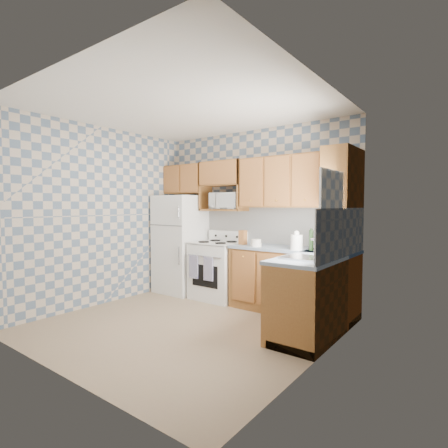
{
  "coord_description": "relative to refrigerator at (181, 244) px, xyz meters",
  "views": [
    {
      "loc": [
        2.97,
        -3.15,
        1.51
      ],
      "look_at": [
        0.05,
        0.75,
        1.25
      ],
      "focal_mm": 28.0,
      "sensor_mm": 36.0,
      "label": 1
    }
  ],
  "objects": [
    {
      "name": "window",
      "position": [
        2.96,
        -0.8,
        0.61
      ],
      "size": [
        0.02,
        0.66,
        0.86
      ],
      "primitive_type": "cube",
      "color": "white",
      "rests_on": "right_wall"
    },
    {
      "name": "bottle_1",
      "position": [
        2.54,
        -0.14,
        0.2
      ],
      "size": [
        0.06,
        0.06,
        0.25
      ],
      "primitive_type": "cylinder",
      "color": "black",
      "rests_on": "countertop_back"
    },
    {
      "name": "sink",
      "position": [
        2.67,
        -0.8,
        0.09
      ],
      "size": [
        0.48,
        0.4,
        0.03
      ],
      "primitive_type": "cube",
      "color": "#B7B7BC",
      "rests_on": "countertop_right"
    },
    {
      "name": "upper_cabinets_fridge",
      "position": [
        -0.02,
        0.19,
        1.13
      ],
      "size": [
        0.82,
        0.33,
        0.5
      ],
      "primitive_type": "cube",
      "color": "brown",
      "rests_on": "back_wall"
    },
    {
      "name": "right_wall",
      "position": [
        2.97,
        -1.25,
        0.51
      ],
      "size": [
        0.02,
        3.2,
        2.7
      ],
      "primitive_type": "cube",
      "color": "slate",
      "rests_on": "ground"
    },
    {
      "name": "cooktop",
      "position": [
        0.8,
        0.03,
        0.07
      ],
      "size": [
        0.76,
        0.65,
        0.02
      ],
      "primitive_type": "cube",
      "color": "silver",
      "rests_on": "stove_body"
    },
    {
      "name": "base_cabinets_right",
      "position": [
        2.67,
        -0.45,
        -0.4
      ],
      "size": [
        0.6,
        1.6,
        0.88
      ],
      "primitive_type": "cube",
      "color": "brown",
      "rests_on": "floor"
    },
    {
      "name": "base_cabinets_back",
      "position": [
        2.1,
        0.05,
        -0.4
      ],
      "size": [
        1.75,
        0.6,
        0.88
      ],
      "primitive_type": "cube",
      "color": "brown",
      "rests_on": "floor"
    },
    {
      "name": "back_wall",
      "position": [
        1.27,
        0.35,
        0.51
      ],
      "size": [
        3.4,
        0.02,
        2.7
      ],
      "primitive_type": "cube",
      "color": "slate",
      "rests_on": "ground"
    },
    {
      "name": "stove_body",
      "position": [
        0.8,
        0.03,
        -0.39
      ],
      "size": [
        0.76,
        0.65,
        0.9
      ],
      "primitive_type": "cube",
      "color": "white",
      "rests_on": "floor"
    },
    {
      "name": "dish_towel_right",
      "position": [
        0.89,
        -0.32,
        -0.29
      ],
      "size": [
        0.17,
        0.02,
        0.37
      ],
      "primitive_type": "cube",
      "color": "navy",
      "rests_on": "stove_body"
    },
    {
      "name": "refrigerator",
      "position": [
        0.0,
        0.0,
        0.0
      ],
      "size": [
        0.75,
        0.7,
        1.68
      ],
      "primitive_type": "cube",
      "color": "white",
      "rests_on": "floor"
    },
    {
      "name": "upper_cabinets_back",
      "position": [
        2.1,
        0.19,
        1.01
      ],
      "size": [
        1.75,
        0.33,
        0.74
      ],
      "primitive_type": "cube",
      "color": "brown",
      "rests_on": "back_wall"
    },
    {
      "name": "electric_kettle",
      "position": [
        2.25,
        -0.14,
        0.18
      ],
      "size": [
        0.16,
        0.16,
        0.2
      ],
      "primitive_type": "cylinder",
      "color": "white",
      "rests_on": "countertop_back"
    },
    {
      "name": "floor",
      "position": [
        1.27,
        -1.25,
        -0.84
      ],
      "size": [
        3.4,
        3.4,
        0.0
      ],
      "primitive_type": "plane",
      "color": "#8E745A",
      "rests_on": "ground"
    },
    {
      "name": "backsplash_right",
      "position": [
        2.96,
        -0.45,
        0.36
      ],
      "size": [
        0.02,
        1.6,
        0.56
      ],
      "primitive_type": "cube",
      "color": "white",
      "rests_on": "right_wall"
    },
    {
      "name": "upper_cabinets_right",
      "position": [
        2.81,
        0.0,
        1.01
      ],
      "size": [
        0.33,
        0.7,
        0.74
      ],
      "primitive_type": "cube",
      "color": "brown",
      "rests_on": "right_wall"
    },
    {
      "name": "backguard",
      "position": [
        0.8,
        0.3,
        0.16
      ],
      "size": [
        0.76,
        0.08,
        0.17
      ],
      "primitive_type": "cube",
      "color": "white",
      "rests_on": "cooktop"
    },
    {
      "name": "backsplash_back",
      "position": [
        1.68,
        0.34,
        0.36
      ],
      "size": [
        2.6,
        0.02,
        0.56
      ],
      "primitive_type": "cube",
      "color": "white",
      "rests_on": "back_wall"
    },
    {
      "name": "countertop_right",
      "position": [
        2.67,
        -0.45,
        0.06
      ],
      "size": [
        0.63,
        1.6,
        0.04
      ],
      "primitive_type": "cube",
      "color": "slate",
      "rests_on": "base_cabinets_right"
    },
    {
      "name": "countertop_back",
      "position": [
        2.1,
        0.05,
        0.06
      ],
      "size": [
        1.77,
        0.63,
        0.04
      ],
      "primitive_type": "cube",
      "color": "slate",
      "rests_on": "base_cabinets_back"
    },
    {
      "name": "knife_block",
      "position": [
        1.32,
        -0.03,
        0.19
      ],
      "size": [
        0.1,
        0.1,
        0.21
      ],
      "primitive_type": "cube",
      "rotation": [
        0.0,
        0.0,
        -0.02
      ],
      "color": "brown",
      "rests_on": "countertop_back"
    },
    {
      "name": "microwave",
      "position": [
        0.88,
        0.16,
        0.74
      ],
      "size": [
        0.53,
        0.4,
        0.27
      ],
      "primitive_type": "imported",
      "rotation": [
        0.0,
        0.0,
        0.16
      ],
      "color": "white",
      "rests_on": "microwave_shelf"
    },
    {
      "name": "soap_bottle",
      "position": [
        2.85,
        -0.91,
        0.17
      ],
      "size": [
        0.06,
        0.06,
        0.17
      ],
      "primitive_type": "cylinder",
      "color": "silver",
      "rests_on": "countertop_right"
    },
    {
      "name": "bottle_2",
      "position": [
        2.59,
        -0.04,
        0.2
      ],
      "size": [
        0.06,
        0.06,
        0.23
      ],
      "primitive_type": "cylinder",
      "color": "brown",
      "rests_on": "countertop_back"
    },
    {
      "name": "food_containers",
      "position": [
        1.63,
        -0.13,
        0.13
      ],
      "size": [
        0.16,
        0.16,
        0.11
      ],
      "primitive_type": null,
      "color": "silver",
      "rests_on": "countertop_back"
    },
    {
      "name": "dish_towel_left",
      "position": [
        0.59,
        -0.32,
        -0.29
      ],
      "size": [
        0.17,
        0.02,
        0.37
      ],
      "primitive_type": "cube",
      "color": "navy",
      "rests_on": "stove_body"
    },
    {
      "name": "microwave_shelf",
      "position": [
        0.8,
        0.19,
        0.6
      ],
      "size": [
        0.8,
        0.33,
        0.03
      ],
      "primitive_type": "cube",
      "color": "brown",
      "rests_on": "back_wall"
    },
    {
      "name": "bottle_0",
      "position": [
        2.44,
        -0.08,
        0.21
      ],
      "size": [
        0.06,
        0.06,
        0.27
      ],
      "primitive_type": "cylinder",
      "color": "black",
      "rests_on": "countertop_back"
    }
  ]
}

